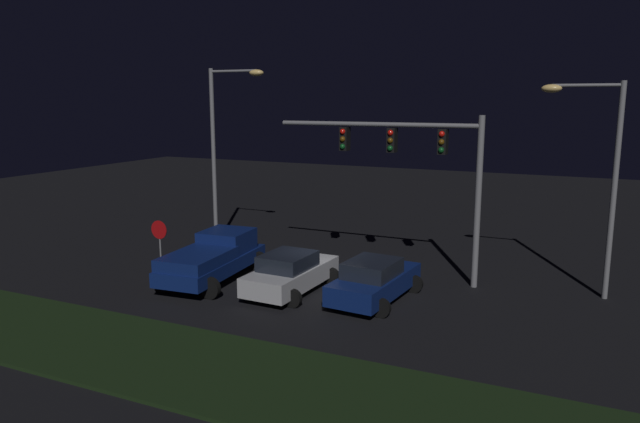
# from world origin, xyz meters

# --- Properties ---
(ground_plane) EXTENTS (80.00, 80.00, 0.00)m
(ground_plane) POSITION_xyz_m (0.00, 0.00, 0.00)
(ground_plane) COLOR black
(grass_median) EXTENTS (24.74, 4.27, 0.10)m
(grass_median) POSITION_xyz_m (0.00, -7.63, 0.05)
(grass_median) COLOR black
(grass_median) RESTS_ON ground_plane
(pickup_truck) EXTENTS (3.16, 5.54, 1.80)m
(pickup_truck) POSITION_xyz_m (-4.39, -0.78, 1.00)
(pickup_truck) COLOR navy
(pickup_truck) RESTS_ON ground_plane
(car_sedan) EXTENTS (2.73, 4.54, 1.51)m
(car_sedan) POSITION_xyz_m (2.20, -0.47, 0.74)
(car_sedan) COLOR navy
(car_sedan) RESTS_ON ground_plane
(car_sedan_far) EXTENTS (2.61, 4.47, 1.51)m
(car_sedan_far) POSITION_xyz_m (-0.95, -0.87, 0.74)
(car_sedan_far) COLOR #B7B7BC
(car_sedan_far) RESTS_ON ground_plane
(traffic_signal_gantry) EXTENTS (8.32, 0.56, 6.50)m
(traffic_signal_gantry) POSITION_xyz_m (2.69, 2.62, 4.90)
(traffic_signal_gantry) COLOR slate
(traffic_signal_gantry) RESTS_ON ground_plane
(street_lamp_left) EXTENTS (2.92, 0.44, 8.49)m
(street_lamp_left) POSITION_xyz_m (-7.07, 4.03, 5.35)
(street_lamp_left) COLOR slate
(street_lamp_left) RESTS_ON ground_plane
(street_lamp_right) EXTENTS (2.73, 0.44, 7.70)m
(street_lamp_right) POSITION_xyz_m (9.10, 3.26, 4.90)
(street_lamp_right) COLOR slate
(street_lamp_right) RESTS_ON ground_plane
(stop_sign) EXTENTS (0.76, 0.08, 2.23)m
(stop_sign) POSITION_xyz_m (-6.89, -1.02, 1.56)
(stop_sign) COLOR slate
(stop_sign) RESTS_ON ground_plane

